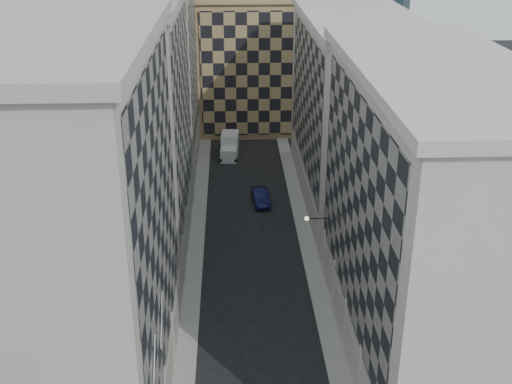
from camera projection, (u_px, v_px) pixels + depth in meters
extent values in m
cube|color=gray|center=(196.00, 251.00, 59.30)|extent=(1.50, 100.00, 0.15)
cube|color=gray|center=(308.00, 249.00, 59.71)|extent=(1.50, 100.00, 0.15)
cube|color=#A3A093|center=(74.00, 241.00, 37.09)|extent=(10.00, 22.00, 23.00)
cube|color=gray|center=(157.00, 217.00, 36.67)|extent=(0.25, 19.36, 18.00)
cube|color=#A3A093|center=(167.00, 375.00, 41.30)|extent=(0.45, 21.12, 3.20)
cube|color=#A3A093|center=(47.00, 34.00, 32.26)|extent=(10.80, 22.80, 0.70)
cylinder|color=#A3A093|center=(168.00, 341.00, 43.56)|extent=(0.90, 0.90, 4.40)
cylinder|color=#A3A093|center=(174.00, 296.00, 48.58)|extent=(0.90, 0.90, 4.40)
cube|color=gray|center=(128.00, 129.00, 57.37)|extent=(10.00, 22.00, 22.00)
cube|color=gray|center=(182.00, 112.00, 56.94)|extent=(0.25, 19.36, 17.00)
cube|color=gray|center=(186.00, 222.00, 61.38)|extent=(0.45, 21.12, 3.20)
cylinder|color=gray|center=(179.00, 260.00, 53.60)|extent=(0.90, 0.90, 4.40)
cylinder|color=gray|center=(183.00, 230.00, 58.62)|extent=(0.90, 0.90, 4.40)
cylinder|color=gray|center=(186.00, 204.00, 63.64)|extent=(0.90, 0.90, 4.40)
cylinder|color=gray|center=(189.00, 182.00, 68.66)|extent=(0.90, 0.90, 4.40)
cube|color=#A3A093|center=(154.00, 76.00, 77.64)|extent=(10.00, 22.00, 21.00)
cube|color=gray|center=(194.00, 63.00, 77.22)|extent=(0.25, 19.36, 16.00)
cube|color=#A3A093|center=(196.00, 144.00, 81.45)|extent=(0.45, 21.12, 3.20)
cylinder|color=#A3A093|center=(192.00, 164.00, 73.68)|extent=(0.90, 0.90, 4.40)
cylinder|color=#A3A093|center=(194.00, 147.00, 78.69)|extent=(0.90, 0.90, 4.40)
cylinder|color=#A3A093|center=(196.00, 133.00, 83.71)|extent=(0.90, 0.90, 4.40)
cylinder|color=#A3A093|center=(198.00, 120.00, 88.73)|extent=(0.90, 0.90, 4.40)
cube|color=#BCB6AC|center=(427.00, 226.00, 42.20)|extent=(10.00, 26.00, 20.00)
cube|color=gray|center=(355.00, 206.00, 41.40)|extent=(0.25, 22.88, 15.00)
cube|color=#BCB6AC|center=(347.00, 333.00, 45.43)|extent=(0.45, 24.96, 3.20)
cube|color=#BCB6AC|center=(446.00, 70.00, 37.98)|extent=(10.80, 26.80, 0.70)
cylinder|color=#BCB6AC|center=(364.00, 375.00, 40.45)|extent=(0.90, 0.90, 4.40)
cylinder|color=#BCB6AC|center=(350.00, 325.00, 45.20)|extent=(0.90, 0.90, 4.40)
cylinder|color=#BCB6AC|center=(338.00, 286.00, 49.94)|extent=(0.90, 0.90, 4.40)
cylinder|color=#BCB6AC|center=(328.00, 253.00, 54.69)|extent=(0.90, 0.90, 4.40)
cube|color=#BCB6AC|center=(353.00, 113.00, 67.04)|extent=(10.00, 28.00, 19.00)
cube|color=gray|center=(307.00, 99.00, 66.24)|extent=(0.25, 24.64, 14.00)
cube|color=#BCB6AC|center=(305.00, 183.00, 70.07)|extent=(0.45, 26.88, 3.20)
cube|color=#BCB6AC|center=(359.00, 16.00, 63.03)|extent=(10.80, 28.80, 0.70)
cube|color=#A27D55|center=(256.00, 63.00, 90.62)|extent=(16.00, 14.00, 18.00)
cube|color=tan|center=(259.00, 75.00, 84.14)|extent=(15.20, 0.25, 16.50)
cube|color=#302B25|center=(240.00, 12.00, 101.28)|extent=(6.00, 6.00, 28.00)
cylinder|color=gray|center=(154.00, 367.00, 32.32)|extent=(0.10, 2.33, 2.33)
cylinder|color=gray|center=(161.00, 320.00, 35.97)|extent=(0.10, 2.33, 2.33)
cylinder|color=black|center=(318.00, 218.00, 51.73)|extent=(1.80, 0.08, 0.08)
sphere|color=#FFE5B2|center=(307.00, 219.00, 51.70)|extent=(0.36, 0.36, 0.36)
cube|color=silver|center=(229.00, 155.00, 80.25)|extent=(2.16, 2.33, 1.64)
cube|color=silver|center=(230.00, 144.00, 82.17)|extent=(2.34, 3.43, 2.83)
cylinder|color=black|center=(221.00, 160.00, 79.78)|extent=(0.33, 0.84, 0.82)
cylinder|color=black|center=(236.00, 160.00, 79.72)|extent=(0.33, 0.84, 0.82)
cylinder|color=black|center=(224.00, 148.00, 83.61)|extent=(0.33, 0.84, 0.82)
cylinder|color=black|center=(238.00, 148.00, 83.56)|extent=(0.33, 0.84, 0.82)
imported|color=#10123C|center=(261.00, 197.00, 68.75)|extent=(2.00, 4.71, 1.51)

